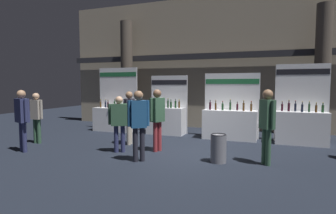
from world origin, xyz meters
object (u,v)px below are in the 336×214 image
(visitor_5, at_px, (37,114))
(visitor_6, at_px, (129,113))
(exhibitor_booth_0, at_px, (115,116))
(visitor_2, at_px, (139,120))
(visitor_4, at_px, (267,120))
(exhibitor_booth_3, at_px, (301,124))
(visitor_0, at_px, (157,114))
(visitor_1, at_px, (22,115))
(exhibitor_booth_2, at_px, (230,122))
(trash_bin, at_px, (218,148))
(exhibitor_booth_1, at_px, (166,118))
(visitor_7, at_px, (119,119))

(visitor_5, xyz_separation_m, visitor_6, (2.89, 0.90, 0.06))
(visitor_5, bearing_deg, exhibitor_booth_0, -110.07)
(visitor_2, height_order, visitor_4, visitor_4)
(exhibitor_booth_3, height_order, visitor_6, exhibitor_booth_3)
(visitor_0, bearing_deg, visitor_2, 24.13)
(exhibitor_booth_0, xyz_separation_m, visitor_6, (1.82, -2.10, 0.39))
(visitor_1, bearing_deg, visitor_0, 41.31)
(visitor_4, bearing_deg, visitor_0, 48.13)
(exhibitor_booth_0, distance_m, visitor_4, 6.63)
(exhibitor_booth_0, relative_size, visitor_0, 1.46)
(exhibitor_booth_2, xyz_separation_m, trash_bin, (0.18, -3.05, -0.25))
(trash_bin, distance_m, visitor_5, 5.94)
(exhibitor_booth_0, height_order, visitor_5, exhibitor_booth_0)
(exhibitor_booth_2, xyz_separation_m, visitor_1, (-5.19, -3.94, 0.46))
(exhibitor_booth_2, distance_m, visitor_0, 3.06)
(trash_bin, height_order, visitor_4, visitor_4)
(exhibitor_booth_3, xyz_separation_m, visitor_6, (-5.09, -2.00, 0.36))
(exhibitor_booth_0, height_order, visitor_4, exhibitor_booth_0)
(exhibitor_booth_1, relative_size, visitor_5, 1.38)
(visitor_6, bearing_deg, visitor_1, 122.09)
(exhibitor_booth_0, bearing_deg, visitor_4, -26.13)
(exhibitor_booth_0, distance_m, visitor_2, 4.79)
(visitor_5, bearing_deg, trash_bin, 178.28)
(visitor_5, bearing_deg, visitor_2, 169.18)
(visitor_6, bearing_deg, visitor_0, -120.47)
(exhibitor_booth_2, relative_size, visitor_4, 1.28)
(exhibitor_booth_3, xyz_separation_m, visitor_0, (-3.91, -2.51, 0.42))
(visitor_2, height_order, visitor_7, visitor_2)
(visitor_7, bearing_deg, trash_bin, -27.72)
(exhibitor_booth_3, distance_m, visitor_7, 5.72)
(exhibitor_booth_1, height_order, visitor_6, exhibitor_booth_1)
(exhibitor_booth_1, bearing_deg, visitor_2, -78.96)
(exhibitor_booth_0, distance_m, visitor_1, 4.08)
(exhibitor_booth_3, xyz_separation_m, visitor_7, (-4.86, -2.99, 0.31))
(trash_bin, distance_m, visitor_6, 3.25)
(visitor_7, bearing_deg, visitor_5, 151.21)
(visitor_2, distance_m, visitor_5, 4.11)
(exhibitor_booth_0, distance_m, exhibitor_booth_1, 2.24)
(visitor_0, relative_size, visitor_6, 1.05)
(visitor_6, bearing_deg, exhibitor_booth_2, -61.76)
(exhibitor_booth_2, xyz_separation_m, visitor_4, (1.27, -2.84, 0.46))
(exhibitor_booth_3, bearing_deg, visitor_6, -158.51)
(exhibitor_booth_2, xyz_separation_m, exhibitor_booth_3, (2.25, -0.02, 0.04))
(exhibitor_booth_3, relative_size, trash_bin, 3.65)
(visitor_5, distance_m, visitor_7, 3.12)
(exhibitor_booth_1, bearing_deg, exhibitor_booth_3, -2.05)
(exhibitor_booth_1, distance_m, visitor_5, 4.52)
(trash_bin, xyz_separation_m, visitor_4, (1.10, 0.21, 0.71))
(visitor_2, bearing_deg, visitor_5, -47.33)
(exhibitor_booth_1, xyz_separation_m, visitor_7, (-0.19, -3.16, 0.35))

